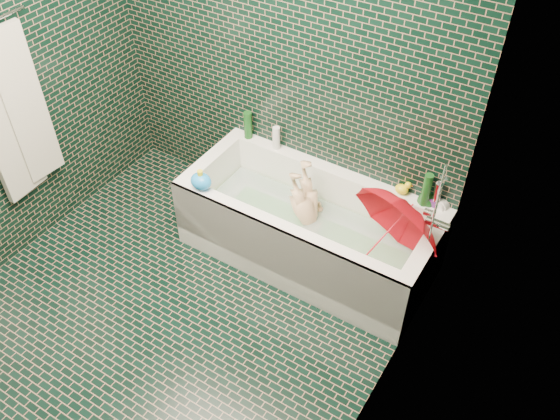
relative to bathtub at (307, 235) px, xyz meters
The scene contains 19 objects.
floor 1.12m from the bathtub, 114.07° to the right, with size 2.80×2.80×0.00m, color black.
wall_back 1.20m from the bathtub, 138.90° to the left, with size 2.80×2.80×0.00m, color black.
wall_right 1.68m from the bathtub, 49.85° to the right, with size 2.80×2.80×0.00m, color black.
bathtub is the anchor object (origin of this frame).
bath_mat 0.06m from the bathtub, 90.00° to the left, with size 1.35×0.47×0.01m, color green.
water 0.09m from the bathtub, 90.00° to the left, with size 1.48×0.53×0.00m, color silver.
towel 2.03m from the bathtub, 155.50° to the right, with size 0.08×0.44×1.12m.
faucet 0.99m from the bathtub, ahead, with size 0.18×0.19×0.55m.
child 0.12m from the bathtub, 114.45° to the left, with size 0.29×0.19×0.79m, color #D5AF85.
umbrella 0.66m from the bathtub, ahead, with size 0.59×0.59×0.52m, color red.
soap_bottle_a 0.88m from the bathtub, 24.83° to the left, with size 0.10×0.10×0.27m, color white.
soap_bottle_b 0.83m from the bathtub, 26.15° to the left, with size 0.10×0.10×0.21m, color #4F1B67.
soap_bottle_c 0.80m from the bathtub, 25.76° to the left, with size 0.12×0.12×0.16m, color #144717.
bottle_right_tall 0.86m from the bathtub, 27.36° to the left, with size 0.06×0.06×0.24m, color #144717.
bottle_right_pump 0.91m from the bathtub, 26.80° to the left, with size 0.05×0.05×0.18m, color silver.
bottle_left_tall 0.90m from the bathtub, 153.91° to the left, with size 0.06×0.06×0.21m, color #144717.
bottle_left_short 0.71m from the bathtub, 143.83° to the left, with size 0.05×0.05×0.18m, color white.
rubber_duck 0.72m from the bathtub, 36.06° to the left, with size 0.12×0.10×0.09m.
bath_toy 0.81m from the bathtub, 155.76° to the right, with size 0.17×0.16×0.14m.
Camera 1 is at (1.79, -1.50, 3.08)m, focal length 38.00 mm.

